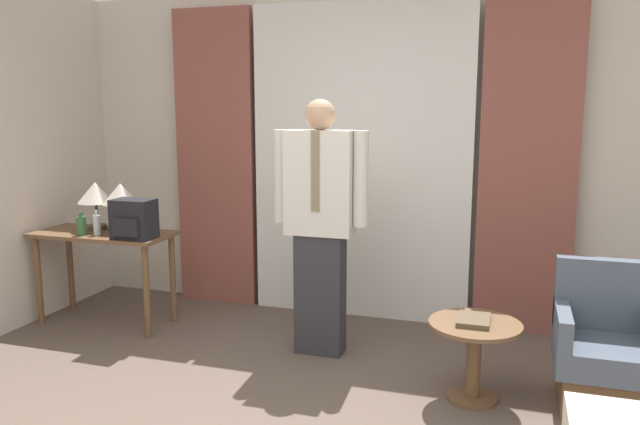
{
  "coord_description": "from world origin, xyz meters",
  "views": [
    {
      "loc": [
        1.22,
        -2.34,
        1.77
      ],
      "look_at": [
        -0.02,
        1.59,
        1.05
      ],
      "focal_mm": 35.0,
      "sensor_mm": 36.0,
      "label": 1
    }
  ],
  "objects_px": {
    "desk": "(104,248)",
    "book": "(474,320)",
    "table_lamp_right": "(121,196)",
    "armchair": "(605,354)",
    "table_lamp_left": "(96,195)",
    "bottle_near_edge": "(81,225)",
    "person": "(320,219)",
    "bottle_by_lamp": "(97,225)",
    "side_table": "(474,347)",
    "backpack": "(134,219)"
  },
  "relations": [
    {
      "from": "bottle_near_edge",
      "to": "book",
      "type": "relative_size",
      "value": 0.73
    },
    {
      "from": "desk",
      "to": "armchair",
      "type": "height_order",
      "value": "armchair"
    },
    {
      "from": "table_lamp_left",
      "to": "person",
      "type": "bearing_deg",
      "value": -4.57
    },
    {
      "from": "bottle_by_lamp",
      "to": "book",
      "type": "relative_size",
      "value": 0.78
    },
    {
      "from": "table_lamp_right",
      "to": "bottle_by_lamp",
      "type": "relative_size",
      "value": 1.99
    },
    {
      "from": "person",
      "to": "side_table",
      "type": "bearing_deg",
      "value": -21.31
    },
    {
      "from": "table_lamp_right",
      "to": "armchair",
      "type": "relative_size",
      "value": 0.46
    },
    {
      "from": "table_lamp_left",
      "to": "side_table",
      "type": "distance_m",
      "value": 3.21
    },
    {
      "from": "bottle_by_lamp",
      "to": "backpack",
      "type": "bearing_deg",
      "value": -4.54
    },
    {
      "from": "backpack",
      "to": "armchair",
      "type": "distance_m",
      "value": 3.38
    },
    {
      "from": "table_lamp_left",
      "to": "table_lamp_right",
      "type": "xyz_separation_m",
      "value": [
        0.24,
        0.0,
        0.0
      ]
    },
    {
      "from": "desk",
      "to": "table_lamp_left",
      "type": "bearing_deg",
      "value": 143.37
    },
    {
      "from": "table_lamp_left",
      "to": "bottle_near_edge",
      "type": "distance_m",
      "value": 0.31
    },
    {
      "from": "side_table",
      "to": "table_lamp_left",
      "type": "bearing_deg",
      "value": 169.17
    },
    {
      "from": "bottle_by_lamp",
      "to": "backpack",
      "type": "xyz_separation_m",
      "value": [
        0.36,
        -0.03,
        0.07
      ]
    },
    {
      "from": "bottle_near_edge",
      "to": "backpack",
      "type": "xyz_separation_m",
      "value": [
        0.47,
        0.01,
        0.07
      ]
    },
    {
      "from": "desk",
      "to": "table_lamp_left",
      "type": "distance_m",
      "value": 0.44
    },
    {
      "from": "table_lamp_right",
      "to": "armchair",
      "type": "height_order",
      "value": "table_lamp_right"
    },
    {
      "from": "person",
      "to": "book",
      "type": "xyz_separation_m",
      "value": [
        1.09,
        -0.43,
        -0.48
      ]
    },
    {
      "from": "person",
      "to": "armchair",
      "type": "distance_m",
      "value": 1.98
    },
    {
      "from": "armchair",
      "to": "book",
      "type": "height_order",
      "value": "armchair"
    },
    {
      "from": "backpack",
      "to": "person",
      "type": "xyz_separation_m",
      "value": [
        1.48,
        0.06,
        0.08
      ]
    },
    {
      "from": "bottle_near_edge",
      "to": "person",
      "type": "distance_m",
      "value": 1.95
    },
    {
      "from": "book",
      "to": "backpack",
      "type": "bearing_deg",
      "value": 171.75
    },
    {
      "from": "table_lamp_left",
      "to": "bottle_near_edge",
      "type": "relative_size",
      "value": 2.12
    },
    {
      "from": "person",
      "to": "desk",
      "type": "bearing_deg",
      "value": 177.86
    },
    {
      "from": "person",
      "to": "backpack",
      "type": "bearing_deg",
      "value": -177.81
    },
    {
      "from": "bottle_near_edge",
      "to": "bottle_by_lamp",
      "type": "height_order",
      "value": "bottle_by_lamp"
    },
    {
      "from": "bottle_near_edge",
      "to": "bottle_by_lamp",
      "type": "bearing_deg",
      "value": 19.17
    },
    {
      "from": "table_lamp_left",
      "to": "side_table",
      "type": "relative_size",
      "value": 0.71
    },
    {
      "from": "bottle_by_lamp",
      "to": "side_table",
      "type": "distance_m",
      "value": 3.01
    },
    {
      "from": "desk",
      "to": "book",
      "type": "xyz_separation_m",
      "value": [
        2.95,
        -0.5,
        -0.13
      ]
    },
    {
      "from": "backpack",
      "to": "book",
      "type": "relative_size",
      "value": 1.24
    },
    {
      "from": "table_lamp_right",
      "to": "book",
      "type": "relative_size",
      "value": 1.54
    },
    {
      "from": "table_lamp_left",
      "to": "book",
      "type": "distance_m",
      "value": 3.17
    },
    {
      "from": "side_table",
      "to": "armchair",
      "type": "bearing_deg",
      "value": 11.57
    },
    {
      "from": "table_lamp_left",
      "to": "person",
      "type": "distance_m",
      "value": 1.98
    },
    {
      "from": "armchair",
      "to": "side_table",
      "type": "relative_size",
      "value": 1.54
    },
    {
      "from": "table_lamp_right",
      "to": "desk",
      "type": "bearing_deg",
      "value": -143.37
    },
    {
      "from": "bottle_near_edge",
      "to": "person",
      "type": "height_order",
      "value": "person"
    },
    {
      "from": "desk",
      "to": "bottle_near_edge",
      "type": "distance_m",
      "value": 0.26
    },
    {
      "from": "bottle_by_lamp",
      "to": "side_table",
      "type": "relative_size",
      "value": 0.36
    },
    {
      "from": "armchair",
      "to": "table_lamp_right",
      "type": "bearing_deg",
      "value": 173.03
    },
    {
      "from": "backpack",
      "to": "book",
      "type": "distance_m",
      "value": 2.63
    },
    {
      "from": "desk",
      "to": "armchair",
      "type": "distance_m",
      "value": 3.72
    },
    {
      "from": "person",
      "to": "side_table",
      "type": "relative_size",
      "value": 3.27
    },
    {
      "from": "table_lamp_right",
      "to": "bottle_near_edge",
      "type": "height_order",
      "value": "table_lamp_right"
    },
    {
      "from": "desk",
      "to": "armchair",
      "type": "bearing_deg",
      "value": -5.39
    },
    {
      "from": "table_lamp_left",
      "to": "person",
      "type": "relative_size",
      "value": 0.22
    },
    {
      "from": "table_lamp_right",
      "to": "side_table",
      "type": "bearing_deg",
      "value": -11.72
    }
  ]
}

